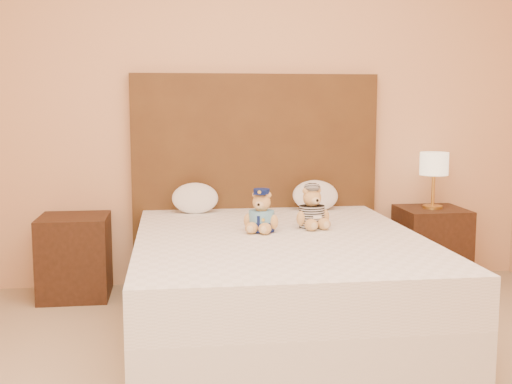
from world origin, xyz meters
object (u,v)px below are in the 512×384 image
Objects in this scene: teddy_prisoner at (312,207)px; pillow_right at (315,194)px; bed at (279,282)px; nightstand_left at (75,257)px; teddy_police at (262,211)px; lamp at (434,167)px; pillow_left at (195,197)px; nightstand_right at (431,246)px.

teddy_prisoner reaches higher than pillow_right.
bed is 6.18× the size of pillow_right.
nightstand_left is 1.41m from teddy_police.
nightstand_left is at bearing -178.96° from pillow_right.
lamp reaches higher than pillow_left.
teddy_prisoner is (0.23, 0.18, 0.40)m from bed.
lamp reaches higher than bed.
nightstand_left is 2.50m from nightstand_right.
nightstand_right is 1.74× the size of pillow_left.
pillow_left is at bearing 178.98° from lamp.
pillow_right reaches higher than bed.
bed is 1.48m from nightstand_left.
nightstand_left is 1.65m from teddy_prisoner.
teddy_prisoner is at bearing -148.76° from lamp.
bed is 1.48m from nightstand_right.
bed is 0.42m from teddy_police.
pillow_right reaches higher than nightstand_right.
teddy_prisoner is at bearing -44.02° from pillow_left.
lamp reaches higher than nightstand_right.
teddy_police is at bearing -123.86° from pillow_right.
nightstand_left is at bearing 142.34° from teddy_prisoner.
teddy_police reaches higher than nightstand_right.
nightstand_right is 1.73m from pillow_left.
lamp is at bearing 50.78° from teddy_police.
teddy_prisoner is 0.78× the size of pillow_right.
pillow_left reaches higher than nightstand_right.
bed is 8.00× the size of teddy_police.
lamp is 1.27× the size of pillow_left.
pillow_left is at bearing 139.75° from teddy_police.
bed is at bearing -147.38° from nightstand_right.
teddy_police reaches higher than pillow_left.
pillow_left is at bearing 180.00° from pillow_right.
teddy_prisoner is 0.67m from pillow_right.
pillow_left is (-0.67, 0.65, -0.02)m from teddy_prisoner.
nightstand_right is at bearing -2.02° from pillow_right.
teddy_police is 0.79× the size of pillow_left.
nightstand_right is at bearing 0.00° from nightstand_left.
pillow_right is at bearing 1.04° from nightstand_left.
teddy_prisoner is (-1.02, -0.62, 0.40)m from nightstand_right.
teddy_prisoner reaches higher than nightstand_right.
teddy_police is (-1.33, -0.69, -0.17)m from lamp.
bed is at bearing -147.38° from lamp.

